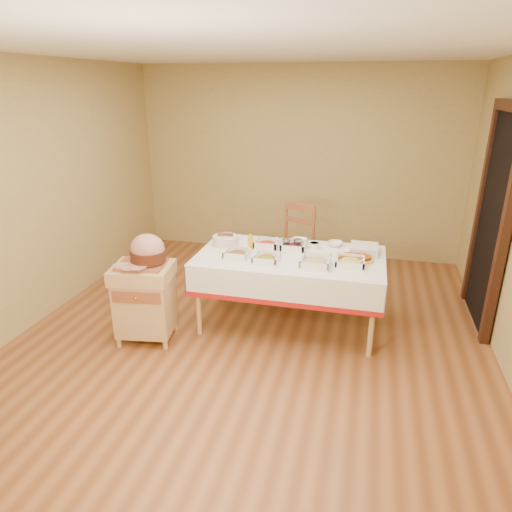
% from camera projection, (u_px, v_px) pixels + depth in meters
% --- Properties ---
extents(room_shell, '(5.00, 5.00, 5.00)m').
position_uv_depth(room_shell, '(253.00, 207.00, 4.08)').
color(room_shell, brown).
rests_on(room_shell, ground).
extents(doorway, '(0.09, 1.10, 2.20)m').
position_uv_depth(doorway, '(494.00, 217.00, 4.46)').
color(doorway, black).
rests_on(doorway, ground).
extents(dining_table, '(1.82, 1.02, 0.76)m').
position_uv_depth(dining_table, '(290.00, 270.00, 4.53)').
color(dining_table, tan).
rests_on(dining_table, ground).
extents(butcher_cart, '(0.60, 0.52, 0.76)m').
position_uv_depth(butcher_cart, '(145.00, 298.00, 4.32)').
color(butcher_cart, tan).
rests_on(butcher_cart, ground).
extents(dining_chair, '(0.59, 0.58, 1.01)m').
position_uv_depth(dining_chair, '(292.00, 246.00, 5.46)').
color(dining_chair, '#9A5632').
rests_on(dining_chair, ground).
extents(ham_on_board, '(0.45, 0.43, 0.30)m').
position_uv_depth(ham_on_board, '(147.00, 252.00, 4.18)').
color(ham_on_board, '#9A5632').
rests_on(ham_on_board, butcher_cart).
extents(serving_dish_a, '(0.24, 0.24, 0.10)m').
position_uv_depth(serving_dish_a, '(237.00, 254.00, 4.42)').
color(serving_dish_a, white).
rests_on(serving_dish_a, dining_table).
extents(serving_dish_b, '(0.23, 0.23, 0.09)m').
position_uv_depth(serving_dish_b, '(266.00, 258.00, 4.31)').
color(serving_dish_b, white).
rests_on(serving_dish_b, dining_table).
extents(serving_dish_c, '(0.27, 0.27, 0.11)m').
position_uv_depth(serving_dish_c, '(315.00, 262.00, 4.20)').
color(serving_dish_c, white).
rests_on(serving_dish_c, dining_table).
extents(serving_dish_d, '(0.26, 0.26, 0.10)m').
position_uv_depth(serving_dish_d, '(350.00, 262.00, 4.22)').
color(serving_dish_d, white).
rests_on(serving_dish_d, dining_table).
extents(serving_dish_e, '(0.26, 0.24, 0.12)m').
position_uv_depth(serving_dish_e, '(267.00, 244.00, 4.68)').
color(serving_dish_e, white).
rests_on(serving_dish_e, dining_table).
extents(serving_dish_f, '(0.25, 0.24, 0.12)m').
position_uv_depth(serving_dish_f, '(294.00, 246.00, 4.61)').
color(serving_dish_f, white).
rests_on(serving_dish_f, dining_table).
extents(small_bowl_left, '(0.11, 0.11, 0.05)m').
position_uv_depth(small_bowl_left, '(224.00, 239.00, 4.86)').
color(small_bowl_left, white).
rests_on(small_bowl_left, dining_table).
extents(small_bowl_mid, '(0.13, 0.13, 0.05)m').
position_uv_depth(small_bowl_mid, '(271.00, 240.00, 4.83)').
color(small_bowl_mid, navy).
rests_on(small_bowl_mid, dining_table).
extents(small_bowl_right, '(0.12, 0.12, 0.06)m').
position_uv_depth(small_bowl_right, '(314.00, 245.00, 4.66)').
color(small_bowl_right, white).
rests_on(small_bowl_right, dining_table).
extents(bowl_white_imported, '(0.17, 0.17, 0.04)m').
position_uv_depth(bowl_white_imported, '(299.00, 241.00, 4.82)').
color(bowl_white_imported, white).
rests_on(bowl_white_imported, dining_table).
extents(bowl_small_imported, '(0.19, 0.19, 0.05)m').
position_uv_depth(bowl_small_imported, '(335.00, 244.00, 4.72)').
color(bowl_small_imported, white).
rests_on(bowl_small_imported, dining_table).
extents(preserve_jar_left, '(0.09, 0.09, 0.11)m').
position_uv_depth(preserve_jar_left, '(286.00, 245.00, 4.62)').
color(preserve_jar_left, silver).
rests_on(preserve_jar_left, dining_table).
extents(preserve_jar_right, '(0.08, 0.08, 0.11)m').
position_uv_depth(preserve_jar_right, '(297.00, 245.00, 4.62)').
color(preserve_jar_right, silver).
rests_on(preserve_jar_right, dining_table).
extents(mustard_bottle, '(0.06, 0.06, 0.18)m').
position_uv_depth(mustard_bottle, '(250.00, 242.00, 4.59)').
color(mustard_bottle, gold).
rests_on(mustard_bottle, dining_table).
extents(bread_basket, '(0.27, 0.27, 0.12)m').
position_uv_depth(bread_basket, '(225.00, 240.00, 4.75)').
color(bread_basket, silver).
rests_on(bread_basket, dining_table).
extents(plate_stack, '(0.27, 0.27, 0.08)m').
position_uv_depth(plate_stack, '(364.00, 249.00, 4.52)').
color(plate_stack, white).
rests_on(plate_stack, dining_table).
extents(brass_platter, '(0.34, 0.24, 0.04)m').
position_uv_depth(brass_platter, '(355.00, 258.00, 4.35)').
color(brass_platter, gold).
rests_on(brass_platter, dining_table).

